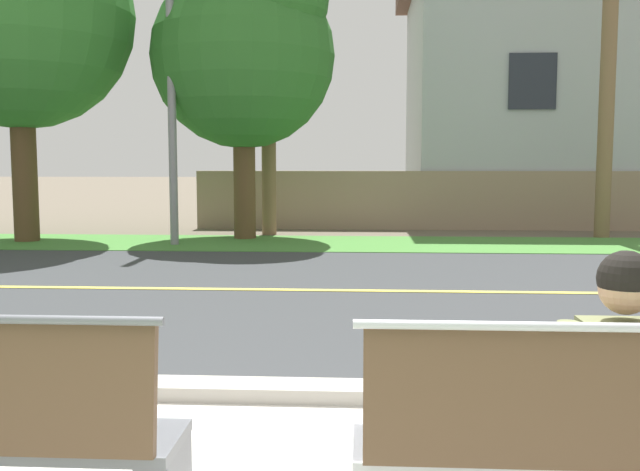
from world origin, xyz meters
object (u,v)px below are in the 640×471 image
(seated_person_olive, at_px, (613,385))
(streetlamp, at_px, (174,47))
(shade_tree_centre, at_px, (248,42))
(bench_right, at_px, (604,450))

(seated_person_olive, bearing_deg, streetlamp, 113.27)
(seated_person_olive, relative_size, shade_tree_centre, 0.20)
(seated_person_olive, bearing_deg, shade_tree_centre, 105.97)
(shade_tree_centre, bearing_deg, bench_right, -74.61)
(streetlamp, distance_m, shade_tree_centre, 1.63)
(streetlamp, bearing_deg, bench_right, -67.42)
(bench_right, height_order, streetlamp, streetlamp)
(seated_person_olive, height_order, streetlamp, streetlamp)
(bench_right, height_order, seated_person_olive, seated_person_olive)
(bench_right, xyz_separation_m, streetlamp, (-4.62, 11.11, 3.36))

